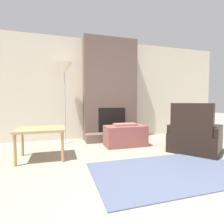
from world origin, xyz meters
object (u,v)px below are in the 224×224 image
(ottoman, at_px, (125,135))
(armchair, at_px, (194,138))
(side_table, at_px, (41,132))
(floor_lamp_left, at_px, (64,72))

(ottoman, relative_size, armchair, 0.77)
(ottoman, height_order, side_table, side_table)
(ottoman, bearing_deg, armchair, -37.97)
(side_table, height_order, floor_lamp_left, floor_lamp_left)
(armchair, height_order, side_table, armchair)
(ottoman, height_order, armchair, armchair)
(ottoman, xyz_separation_m, side_table, (-1.69, -0.40, 0.23))
(armchair, relative_size, side_table, 1.52)
(side_table, xyz_separation_m, floor_lamp_left, (0.43, 1.10, 1.21))
(side_table, relative_size, floor_lamp_left, 0.41)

